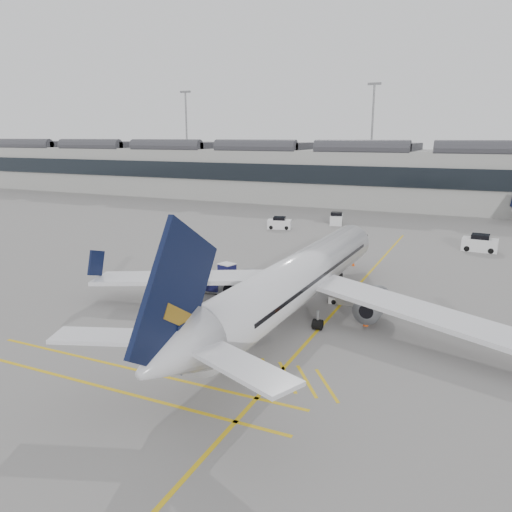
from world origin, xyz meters
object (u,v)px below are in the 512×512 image
at_px(pushback_tug, 188,312).
at_px(airliner_main, 296,280).
at_px(belt_loader, 349,298).
at_px(ramp_agent_a, 276,289).
at_px(ramp_agent_b, 255,285).
at_px(baggage_cart_a, 290,275).

bearing_deg(pushback_tug, airliner_main, 54.22).
xyz_separation_m(belt_loader, ramp_agent_a, (-6.05, -1.44, 0.45)).
relative_size(ramp_agent_a, ramp_agent_b, 1.18).
relative_size(baggage_cart_a, ramp_agent_b, 1.40).
height_order(belt_loader, baggage_cart_a, baggage_cart_a).
relative_size(belt_loader, pushback_tug, 1.55).
bearing_deg(pushback_tug, belt_loader, 65.81).
bearing_deg(ramp_agent_b, airliner_main, 129.79).
distance_m(belt_loader, baggage_cart_a, 7.04).
relative_size(baggage_cart_a, ramp_agent_a, 1.19).
bearing_deg(pushback_tug, ramp_agent_b, 101.68).
bearing_deg(ramp_agent_a, baggage_cart_a, 35.53).
relative_size(ramp_agent_a, pushback_tug, 0.70).
bearing_deg(baggage_cart_a, pushback_tug, -124.81).
relative_size(belt_loader, baggage_cart_a, 1.86).
bearing_deg(ramp_agent_b, belt_loader, 171.91).
relative_size(belt_loader, ramp_agent_b, 2.60).
bearing_deg(ramp_agent_b, pushback_tug, 63.07).
bearing_deg(ramp_agent_a, belt_loader, -45.79).
bearing_deg(baggage_cart_a, belt_loader, -40.83).
bearing_deg(ramp_agent_a, ramp_agent_b, 106.03).
bearing_deg(ramp_agent_a, pushback_tug, -178.58).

